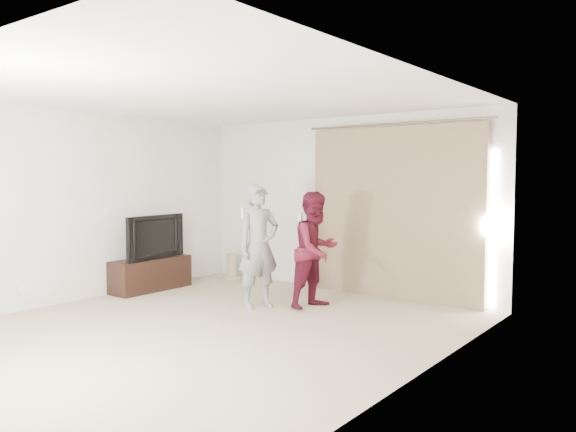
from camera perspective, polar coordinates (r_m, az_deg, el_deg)
The scene contains 10 objects.
floor at distance 6.52m, azimuth -7.83°, elevation -11.23°, with size 5.50×5.50×0.00m, color tan.
wall_back at distance 8.46m, azimuth 5.45°, elevation 1.21°, with size 5.00×0.04×2.60m, color silver.
wall_left at distance 8.27m, azimuth -20.18°, elevation 0.92°, with size 0.04×5.50×2.60m.
ceiling at distance 6.36m, azimuth -8.05°, elevation 12.02°, with size 5.00×5.50×0.01m, color white.
curtain at distance 7.96m, azimuth 10.76°, elevation 0.29°, with size 2.80×0.11×2.46m.
tv_console at distance 8.76m, azimuth -13.76°, elevation -5.76°, with size 0.43×1.25×0.48m, color black.
tv at distance 8.69m, azimuth -13.82°, elevation -2.05°, with size 1.14×0.15×0.66m, color black.
scratching_post at distance 9.49m, azimuth -5.72°, elevation -5.36°, with size 0.31×0.31×0.42m.
person_man at distance 7.33m, azimuth -3.01°, elevation -3.07°, with size 0.56×0.68×1.61m.
person_woman at distance 7.33m, azimuth 2.86°, elevation -3.45°, with size 0.69×0.82×1.52m.
Camera 1 is at (4.49, -4.41, 1.71)m, focal length 35.00 mm.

